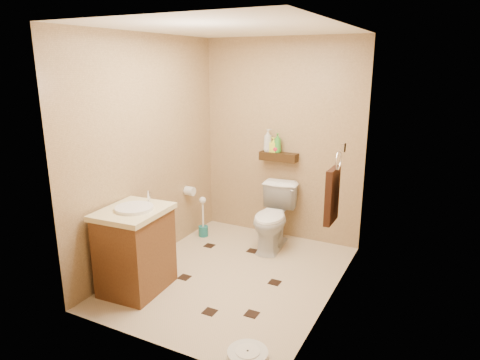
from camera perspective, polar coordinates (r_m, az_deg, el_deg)
The scene contains 18 objects.
ground at distance 4.49m, azimuth -0.93°, elevation -12.61°, with size 2.50×2.50×0.00m, color #C9AF93.
wall_back at distance 5.18m, azimuth 5.55°, elevation 5.23°, with size 2.00×0.04×2.40m, color tan.
wall_front at distance 3.06m, azimuth -12.10°, elevation -2.24°, with size 2.00×0.04×2.40m, color tan.
wall_left at distance 4.61m, azimuth -12.05°, elevation 3.70°, with size 0.04×2.50×2.40m, color tan.
wall_right at distance 3.71m, azimuth 12.74°, elevation 0.85°, with size 0.04×2.50×2.40m, color tan.
ceiling at distance 3.97m, azimuth -1.09°, elevation 19.60°, with size 2.00×2.50×0.02m, color white.
wall_shelf at distance 5.14m, azimuth 5.17°, elevation 3.12°, with size 0.46×0.14×0.10m, color #33200E.
floor_accents at distance 4.45m, azimuth -1.34°, elevation -12.81°, with size 1.18×1.41×0.01m.
toilet at distance 4.99m, azimuth 4.43°, elevation -5.02°, with size 0.41×0.73×0.74m, color white.
vanity at distance 4.20m, azimuth -13.77°, elevation -8.86°, with size 0.59×0.70×0.93m.
bathroom_scale at distance 3.41m, azimuth 1.03°, elevation -22.24°, with size 0.40×0.40×0.06m.
toilet_brush at distance 5.38m, azimuth -4.94°, elevation -5.66°, with size 0.12×0.12×0.52m.
towel_ring at distance 4.04m, azimuth 12.24°, elevation -1.72°, with size 0.12×0.30×0.76m.
toilet_paper at distance 5.23m, azimuth -6.72°, elevation -1.46°, with size 0.12×0.11×0.12m.
bottle_a at distance 5.16m, azimuth 3.73°, elevation 5.31°, with size 0.11×0.11×0.27m, color beige.
bottle_b at distance 5.14m, azimuth 4.51°, elevation 4.71°, with size 0.08×0.08×0.18m, color yellow.
bottle_c at distance 5.13m, azimuth 4.89°, elevation 4.40°, with size 0.10×0.10×0.13m, color red.
bottle_d at distance 5.12m, azimuth 5.03°, elevation 4.97°, with size 0.09×0.09×0.23m, color green.
Camera 1 is at (1.87, -3.49, 2.11)m, focal length 32.00 mm.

